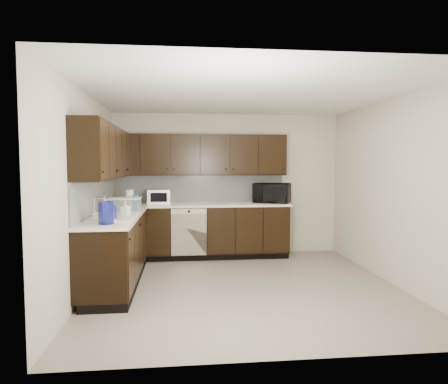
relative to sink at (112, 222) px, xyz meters
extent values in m
plane|color=gray|center=(1.68, 0.01, -0.88)|extent=(4.00, 4.00, 0.00)
plane|color=white|center=(1.68, 0.01, 1.62)|extent=(4.00, 4.00, 0.00)
cube|color=beige|center=(1.68, 2.01, 0.37)|extent=(4.00, 0.02, 2.50)
cube|color=beige|center=(-0.32, 0.01, 0.37)|extent=(0.02, 4.00, 2.50)
cube|color=beige|center=(3.68, 0.01, 0.37)|extent=(0.02, 4.00, 2.50)
cube|color=beige|center=(1.68, -1.99, 0.37)|extent=(4.00, 0.02, 2.50)
cube|color=black|center=(1.18, 1.71, -0.43)|extent=(3.00, 0.60, 0.90)
cube|color=black|center=(-0.02, 0.31, -0.43)|extent=(0.60, 2.20, 0.90)
cube|color=black|center=(1.18, 1.74, -0.83)|extent=(3.00, 0.54, 0.10)
cube|color=black|center=(0.01, 0.31, -0.83)|extent=(0.54, 2.20, 0.10)
cube|color=silver|center=(1.18, 1.71, 0.04)|extent=(3.03, 0.63, 0.04)
cube|color=silver|center=(-0.02, 0.31, 0.04)|extent=(0.63, 2.23, 0.04)
cube|color=#BABBB6|center=(1.18, 2.00, 0.30)|extent=(3.00, 0.02, 0.48)
cube|color=#BABBB6|center=(-0.31, 0.61, 0.30)|extent=(0.02, 2.80, 0.48)
cube|color=black|center=(1.18, 1.85, 0.89)|extent=(3.00, 0.33, 0.70)
cube|color=black|center=(-0.15, 0.45, 0.89)|extent=(0.33, 2.47, 0.70)
cube|color=beige|center=(0.98, 1.42, -0.38)|extent=(0.58, 0.02, 0.78)
cube|color=beige|center=(0.98, 1.42, -0.04)|extent=(0.58, 0.03, 0.08)
cylinder|color=black|center=(0.98, 1.40, -0.04)|extent=(0.04, 0.02, 0.04)
cube|color=beige|center=(0.00, 0.01, 0.06)|extent=(0.54, 0.82, 0.03)
cube|color=beige|center=(0.00, -0.19, -0.02)|extent=(0.42, 0.34, 0.16)
cube|color=beige|center=(0.00, 0.21, -0.02)|extent=(0.42, 0.34, 0.16)
cylinder|color=silver|center=(-0.22, 0.01, 0.19)|extent=(0.03, 0.03, 0.26)
cylinder|color=silver|center=(-0.17, 0.01, 0.31)|extent=(0.14, 0.02, 0.02)
cylinder|color=#B2B2B7|center=(0.00, -0.19, 0.01)|extent=(0.20, 0.20, 0.10)
imported|color=black|center=(2.43, 1.72, 0.23)|extent=(0.73, 0.63, 0.34)
imported|color=gray|center=(0.16, 0.05, 0.16)|extent=(0.12, 0.12, 0.20)
imported|color=gray|center=(-0.19, 0.50, 0.17)|extent=(0.10, 0.10, 0.23)
cube|color=#B7B7B9|center=(0.47, 1.76, 0.18)|extent=(0.40, 0.32, 0.24)
cube|color=silver|center=(0.04, 0.79, 0.15)|extent=(0.50, 0.40, 0.18)
cylinder|color=navy|center=(0.03, -0.54, 0.19)|extent=(0.21, 0.21, 0.25)
cylinder|color=#0C768B|center=(0.17, 1.00, 0.16)|extent=(0.12, 0.12, 0.21)
cylinder|color=white|center=(0.05, 1.28, 0.19)|extent=(0.16, 0.16, 0.27)
camera|label=1|loc=(0.88, -5.09, 0.73)|focal=32.00mm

